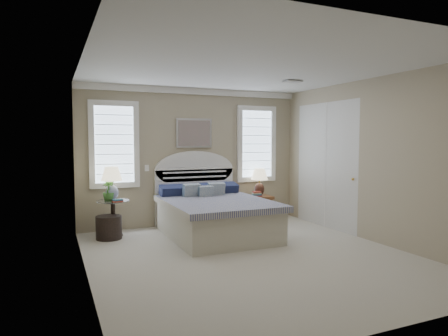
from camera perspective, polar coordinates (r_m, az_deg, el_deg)
floor at (r=5.93m, az=3.87°, el=-12.46°), size 4.50×5.00×0.01m
ceiling at (r=5.78m, az=4.00°, el=14.15°), size 4.50×5.00×0.01m
wall_back at (r=8.00m, az=-4.34°, el=1.62°), size 4.50×0.02×2.70m
wall_left at (r=5.07m, az=-19.25°, el=0.05°), size 0.02×5.00×2.70m
wall_right at (r=7.02m, az=20.46°, el=1.06°), size 0.02×5.00×2.70m
crown_molding at (r=8.01m, az=-4.30°, el=10.87°), size 4.50×0.08×0.12m
hvac_vent at (r=7.06m, az=9.78°, el=12.09°), size 0.30×0.20×0.02m
switch_plate at (r=7.74m, az=-10.96°, el=-0.00°), size 0.08×0.01×0.12m
window_left at (r=7.61m, az=-15.42°, el=3.25°), size 0.90×0.06×1.60m
window_right at (r=8.54m, az=4.62°, el=3.45°), size 0.90×0.06×1.60m
painting at (r=7.96m, az=-4.27°, el=5.00°), size 0.74×0.04×0.58m
closet_door at (r=7.93m, az=14.30°, el=0.40°), size 0.02×1.80×2.40m
bed at (r=7.13m, az=-1.54°, el=-6.46°), size 1.72×2.28×1.47m
side_table_left at (r=7.28m, az=-15.55°, el=-6.38°), size 0.56×0.56×0.63m
nightstand_right at (r=8.30m, az=5.04°, el=-4.99°), size 0.50×0.40×0.53m
floor_pot at (r=7.14m, az=-16.13°, el=-8.15°), size 0.53×0.53×0.39m
lamp_left at (r=7.25m, az=-15.74°, el=-1.60°), size 0.42×0.42×0.59m
lamp_right at (r=8.33m, az=5.08°, el=-1.54°), size 0.40×0.40×0.57m
potted_plant at (r=7.19m, az=-16.20°, el=-3.13°), size 0.25×0.25×0.35m
books_left at (r=7.04m, az=-14.96°, el=-4.53°), size 0.19×0.16×0.05m
books_right at (r=8.20m, az=4.70°, el=-3.74°), size 0.21×0.17×0.11m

